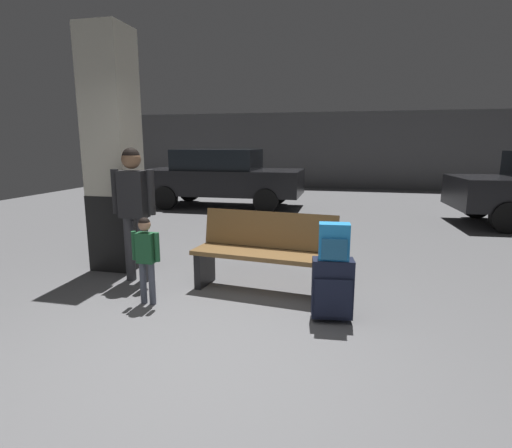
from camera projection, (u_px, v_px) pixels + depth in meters
The scene contains 9 objects.
ground_plane at pixel (283, 245), 6.91m from camera, with size 18.00×18.00×0.10m, color slate.
garage_back_wall at pixel (322, 151), 15.09m from camera, with size 18.00×0.12×2.80m, color #565658.
structural_pillar at pixel (113, 153), 5.26m from camera, with size 0.57×0.57×3.09m.
bench at pixel (264, 253), 4.58m from camera, with size 1.65×0.71×0.89m.
suitcase at pixel (332, 288), 3.79m from camera, with size 0.40×0.27×0.60m.
backpack_bright at pixel (334, 242), 3.70m from camera, with size 0.29×0.21×0.34m.
child at pixel (146, 251), 4.14m from camera, with size 0.31×0.19×0.93m.
adult at pixel (134, 200), 4.79m from camera, with size 0.55×0.22×1.61m.
parked_car_far at pixel (222, 176), 10.64m from camera, with size 4.11×1.82×1.51m.
Camera 1 is at (1.05, -2.64, 1.66)m, focal length 28.29 mm.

